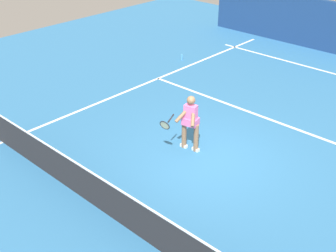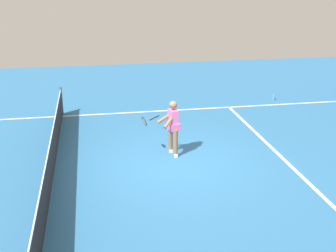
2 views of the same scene
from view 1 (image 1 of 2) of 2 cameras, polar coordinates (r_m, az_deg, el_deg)
ground_plane at (r=11.37m, az=5.24°, el=-4.29°), size 26.72×26.72×0.00m
service_line_marking at (r=13.54m, az=13.04°, el=0.87°), size 9.33×0.10×0.01m
sideline_right_marking at (r=14.28m, az=-9.62°, el=2.76°), size 0.10×18.55×0.01m
court_net at (r=9.23m, az=-7.10°, el=-9.81°), size 10.01×0.08×0.99m
tennis_player at (r=11.31m, az=2.83°, el=0.62°), size 0.69×1.04×1.55m
water_bottle at (r=17.83m, az=1.82°, el=8.96°), size 0.07×0.07×0.24m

